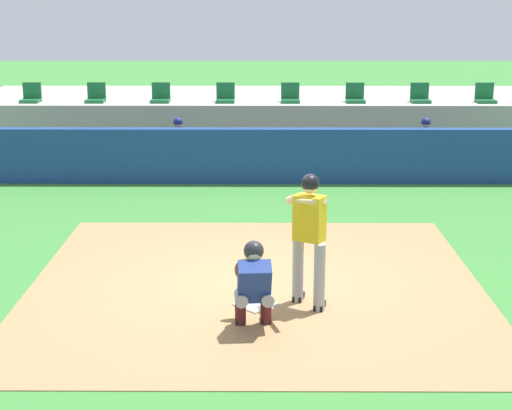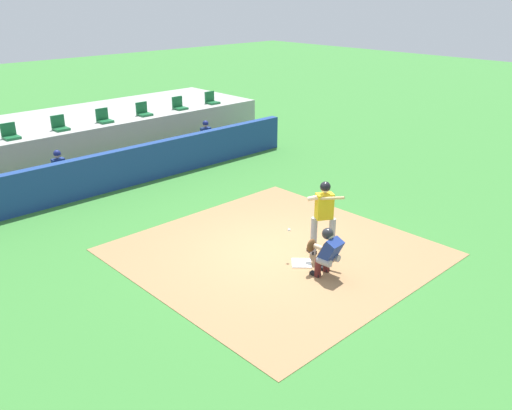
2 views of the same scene
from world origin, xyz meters
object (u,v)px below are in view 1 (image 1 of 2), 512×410
at_px(dugout_player_1, 426,146).
at_px(stadium_seat_7, 485,97).
at_px(batter_at_plate, 309,232).
at_px(stadium_seat_5, 355,97).
at_px(stadium_seat_6, 420,97).
at_px(stadium_seat_2, 161,97).
at_px(catcher_crouched, 253,281).
at_px(stadium_seat_3, 225,97).
at_px(stadium_seat_4, 290,97).
at_px(home_plate, 255,304).
at_px(dugout_player_0, 178,145).
at_px(stadium_seat_0, 31,97).
at_px(stadium_seat_1, 96,97).

height_order(dugout_player_1, stadium_seat_7, stadium_seat_7).
xyz_separation_m(batter_at_plate, stadium_seat_5, (1.75, 10.18, 0.50)).
xyz_separation_m(dugout_player_1, stadium_seat_6, (0.21, 2.03, 0.86)).
bearing_deg(stadium_seat_2, catcher_crouched, -77.49).
height_order(stadium_seat_3, stadium_seat_7, same).
xyz_separation_m(stadium_seat_4, stadium_seat_6, (3.25, 0.00, 0.00)).
xyz_separation_m(home_plate, dugout_player_1, (3.85, 8.14, 0.65)).
xyz_separation_m(catcher_crouched, dugout_player_0, (-1.80, 8.85, 0.07)).
bearing_deg(dugout_player_1, stadium_seat_6, 83.98).
bearing_deg(stadium_seat_7, dugout_player_1, -132.12).
bearing_deg(stadium_seat_3, catcher_crouched, -85.85).
xyz_separation_m(stadium_seat_4, stadium_seat_7, (4.88, 0.00, 0.00)).
xyz_separation_m(batter_at_plate, stadium_seat_6, (3.37, 10.18, 0.50)).
height_order(batter_at_plate, stadium_seat_2, stadium_seat_2).
distance_m(stadium_seat_0, stadium_seat_2, 3.25).
relative_size(catcher_crouched, stadium_seat_0, 3.04).
xyz_separation_m(batter_at_plate, stadium_seat_4, (0.12, 10.18, 0.50)).
height_order(dugout_player_0, stadium_seat_4, stadium_seat_4).
xyz_separation_m(batter_at_plate, stadium_seat_1, (-4.75, 10.18, 0.50)).
xyz_separation_m(batter_at_plate, dugout_player_1, (3.16, 8.15, -0.36)).
bearing_deg(dugout_player_0, stadium_seat_7, 15.16).
height_order(home_plate, stadium_seat_5, stadium_seat_5).
xyz_separation_m(stadium_seat_3, stadium_seat_6, (4.88, 0.00, 0.00)).
relative_size(stadium_seat_5, stadium_seat_7, 1.00).
relative_size(stadium_seat_0, stadium_seat_3, 1.00).
bearing_deg(stadium_seat_0, stadium_seat_2, 0.00).
relative_size(dugout_player_0, stadium_seat_3, 2.71).
bearing_deg(stadium_seat_3, stadium_seat_1, 180.00).
relative_size(home_plate, stadium_seat_1, 0.92).
relative_size(stadium_seat_3, stadium_seat_4, 1.00).
bearing_deg(dugout_player_1, stadium_seat_4, 146.17).
height_order(dugout_player_1, stadium_seat_5, stadium_seat_5).
relative_size(catcher_crouched, stadium_seat_1, 3.04).
bearing_deg(home_plate, stadium_seat_3, 94.56).
distance_m(stadium_seat_3, stadium_seat_6, 4.88).
relative_size(catcher_crouched, stadium_seat_6, 3.04).
height_order(dugout_player_0, stadium_seat_7, stadium_seat_7).
xyz_separation_m(stadium_seat_1, stadium_seat_4, (4.88, 0.00, 0.00)).
bearing_deg(catcher_crouched, stadium_seat_0, 117.50).
distance_m(stadium_seat_0, stadium_seat_7, 11.38).
distance_m(home_plate, catcher_crouched, 0.92).
bearing_deg(stadium_seat_5, stadium_seat_3, 180.00).
height_order(dugout_player_0, stadium_seat_5, stadium_seat_5).
height_order(stadium_seat_2, stadium_seat_5, same).
height_order(batter_at_plate, dugout_player_1, batter_at_plate).
distance_m(stadium_seat_3, stadium_seat_5, 3.25).
distance_m(catcher_crouched, dugout_player_0, 9.03).
bearing_deg(stadium_seat_6, stadium_seat_3, 180.00).
height_order(catcher_crouched, dugout_player_1, dugout_player_1).
bearing_deg(stadium_seat_7, stadium_seat_0, 180.00).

